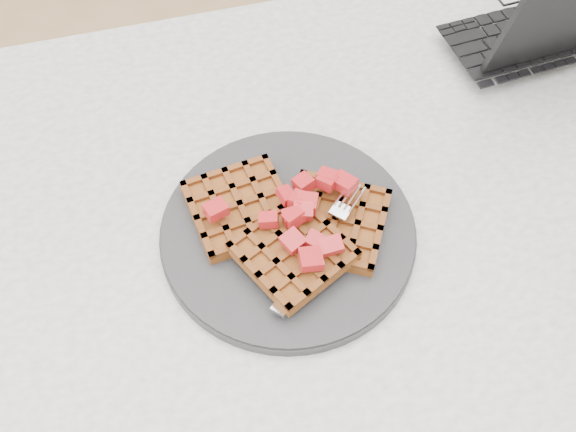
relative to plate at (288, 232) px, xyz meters
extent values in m
plane|color=tan|center=(0.09, -0.01, -0.76)|extent=(4.00, 4.00, 0.00)
cube|color=silver|center=(0.09, -0.01, -0.02)|extent=(1.20, 0.80, 0.03)
cube|color=white|center=(0.64, 0.34, -0.40)|extent=(0.06, 0.06, 0.72)
cylinder|color=black|center=(0.00, 0.00, 0.00)|extent=(0.28, 0.28, 0.02)
imported|color=black|center=(0.43, 0.25, 0.00)|extent=(0.32, 0.22, 0.02)
camera|label=1|loc=(-0.10, -0.36, 0.60)|focal=40.00mm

